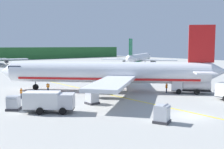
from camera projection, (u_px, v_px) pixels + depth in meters
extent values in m
cube|color=#A8A8A3|center=(29.00, 79.00, 69.62)|extent=(240.00, 320.00, 0.20)
cylinder|color=silver|center=(107.00, 72.00, 50.06)|extent=(27.73, 28.55, 3.80)
cone|color=silver|center=(7.00, 71.00, 52.28)|extent=(4.26, 4.23, 3.61)
cone|color=silver|center=(219.00, 71.00, 47.74)|extent=(4.55, 4.55, 3.23)
cube|color=#192333|center=(18.00, 67.00, 51.94)|extent=(3.99, 3.97, 0.60)
cube|color=silver|center=(112.00, 83.00, 40.87)|extent=(15.57, 13.63, 0.50)
cylinder|color=slate|center=(103.00, 88.00, 43.91)|extent=(3.81, 3.83, 2.20)
cube|color=silver|center=(122.00, 71.00, 58.92)|extent=(13.97, 15.34, 0.50)
cylinder|color=slate|center=(112.00, 78.00, 56.55)|extent=(3.81, 3.83, 2.20)
cube|color=red|center=(202.00, 44.00, 47.61)|extent=(3.31, 3.42, 6.50)
cube|color=silver|center=(201.00, 71.00, 48.10)|extent=(9.71, 9.52, 0.24)
cube|color=red|center=(107.00, 78.00, 50.17)|extent=(25.09, 25.82, 0.36)
cylinder|color=black|center=(36.00, 87.00, 51.95)|extent=(1.02, 1.03, 1.10)
cylinder|color=gray|center=(36.00, 83.00, 51.87)|extent=(0.20, 0.20, 0.50)
cylinder|color=black|center=(114.00, 91.00, 47.62)|extent=(1.02, 1.03, 1.10)
cylinder|color=gray|center=(114.00, 86.00, 47.54)|extent=(0.20, 0.20, 0.50)
cylinder|color=black|center=(117.00, 86.00, 52.76)|extent=(1.02, 1.03, 1.10)
cylinder|color=gray|center=(117.00, 82.00, 52.68)|extent=(0.20, 0.20, 0.50)
cylinder|color=white|center=(139.00, 58.00, 114.60)|extent=(29.51, 20.68, 3.47)
cone|color=white|center=(147.00, 56.00, 131.17)|extent=(3.62, 3.96, 3.29)
cone|color=white|center=(129.00, 59.00, 97.64)|extent=(4.05, 4.06, 2.95)
cube|color=#192333|center=(146.00, 55.00, 129.19)|extent=(3.44, 3.66, 0.55)
cube|color=white|center=(119.00, 59.00, 115.49)|extent=(10.48, 15.01, 0.46)
cylinder|color=slate|center=(126.00, 62.00, 116.39)|extent=(3.54, 3.27, 2.01)
cube|color=white|center=(159.00, 60.00, 110.38)|extent=(12.55, 14.13, 0.46)
cylinder|color=slate|center=(153.00, 62.00, 112.82)|extent=(3.54, 3.27, 2.01)
cube|color=#19723F|center=(131.00, 47.00, 99.86)|extent=(3.55, 2.45, 5.93)
cube|color=white|center=(131.00, 59.00, 100.31)|extent=(7.59, 9.56, 0.22)
cube|color=#19723F|center=(139.00, 60.00, 114.70)|extent=(26.65, 18.76, 0.33)
cylinder|color=black|center=(145.00, 63.00, 126.69)|extent=(1.02, 0.81, 1.00)
cylinder|color=gray|center=(145.00, 61.00, 126.61)|extent=(0.18, 0.18, 0.46)
cylinder|color=black|center=(133.00, 65.00, 114.31)|extent=(1.02, 0.81, 1.00)
cylinder|color=gray|center=(133.00, 63.00, 114.23)|extent=(0.18, 0.18, 0.46)
cylinder|color=black|center=(144.00, 65.00, 112.86)|extent=(1.02, 0.81, 1.00)
cylinder|color=gray|center=(144.00, 63.00, 112.78)|extent=(0.18, 0.18, 0.46)
cube|color=silver|center=(12.00, 59.00, 121.86)|extent=(13.69, 5.78, 0.41)
cylinder|color=slate|center=(6.00, 61.00, 122.34)|extent=(2.41, 3.02, 1.82)
cube|color=silver|center=(177.00, 85.00, 48.36)|extent=(2.84, 2.79, 1.80)
cube|color=#192333|center=(172.00, 82.00, 48.48)|extent=(1.46, 1.25, 0.94)
cylinder|color=silver|center=(196.00, 85.00, 47.76)|extent=(4.35, 4.69, 1.80)
cube|color=#262628|center=(191.00, 91.00, 48.02)|extent=(5.47, 6.08, 0.16)
cylinder|color=black|center=(179.00, 92.00, 47.34)|extent=(0.79, 0.87, 0.90)
cylinder|color=black|center=(178.00, 90.00, 49.49)|extent=(0.79, 0.87, 0.90)
cylinder|color=black|center=(197.00, 92.00, 46.79)|extent=(0.79, 0.87, 0.90)
cylinder|color=black|center=(196.00, 90.00, 48.94)|extent=(0.79, 0.87, 0.90)
cube|color=silver|center=(67.00, 101.00, 34.16)|extent=(2.80, 2.84, 1.80)
cube|color=#192333|center=(73.00, 98.00, 34.11)|extent=(1.26, 1.46, 0.94)
cube|color=white|center=(42.00, 100.00, 34.20)|extent=(4.72, 4.48, 2.03)
cube|color=#262628|center=(49.00, 109.00, 34.30)|extent=(5.67, 5.14, 0.16)
cylinder|color=black|center=(66.00, 107.00, 35.37)|extent=(0.87, 0.80, 0.90)
cylinder|color=black|center=(63.00, 111.00, 33.18)|extent=(0.87, 0.80, 0.90)
cylinder|color=black|center=(45.00, 107.00, 35.42)|extent=(0.87, 0.80, 0.90)
cylinder|color=black|center=(40.00, 111.00, 33.23)|extent=(0.87, 0.80, 0.90)
cube|color=#333338|center=(162.00, 121.00, 29.81)|extent=(2.15, 2.15, 0.30)
cube|color=#B2B7C1|center=(162.00, 113.00, 29.71)|extent=(1.89, 1.89, 1.65)
cube|color=#B2B7C1|center=(167.00, 107.00, 29.40)|extent=(1.58, 1.11, 0.54)
cube|color=#333338|center=(92.00, 103.00, 39.46)|extent=(1.66, 1.66, 0.30)
cube|color=silver|center=(92.00, 97.00, 39.37)|extent=(1.46, 1.46, 1.52)
cube|color=silver|center=(95.00, 92.00, 39.63)|extent=(0.62, 1.46, 0.54)
cube|color=#333338|center=(14.00, 109.00, 35.75)|extent=(2.36, 2.36, 0.30)
cube|color=#B2B7C1|center=(13.00, 102.00, 35.65)|extent=(2.08, 2.08, 1.52)
cube|color=#B2B7C1|center=(12.00, 98.00, 35.07)|extent=(1.57, 1.39, 0.55)
cylinder|color=#191E33|center=(166.00, 91.00, 48.49)|extent=(0.14, 0.14, 0.88)
cylinder|color=#191E33|center=(167.00, 90.00, 48.64)|extent=(0.14, 0.14, 0.88)
cube|color=orange|center=(167.00, 86.00, 48.48)|extent=(0.49, 0.35, 0.66)
cube|color=silver|center=(167.00, 86.00, 48.48)|extent=(0.50, 0.36, 0.06)
sphere|color=tan|center=(167.00, 84.00, 48.44)|extent=(0.24, 0.24, 0.24)
cylinder|color=orange|center=(166.00, 86.00, 48.25)|extent=(0.09, 0.09, 0.62)
cylinder|color=orange|center=(167.00, 86.00, 48.71)|extent=(0.09, 0.09, 0.62)
cylinder|color=#191E33|center=(22.00, 96.00, 43.33)|extent=(0.14, 0.14, 0.87)
cylinder|color=#191E33|center=(21.00, 96.00, 43.15)|extent=(0.14, 0.14, 0.87)
cube|color=orange|center=(21.00, 91.00, 43.16)|extent=(0.45, 0.48, 0.65)
cube|color=silver|center=(21.00, 91.00, 43.15)|extent=(0.47, 0.49, 0.06)
sphere|color=tan|center=(21.00, 88.00, 43.11)|extent=(0.24, 0.24, 0.24)
cylinder|color=orange|center=(22.00, 91.00, 43.42)|extent=(0.09, 0.09, 0.62)
cylinder|color=orange|center=(21.00, 91.00, 42.88)|extent=(0.09, 0.09, 0.62)
cylinder|color=#191E33|center=(48.00, 90.00, 49.81)|extent=(0.14, 0.14, 0.81)
cylinder|color=#191E33|center=(48.00, 90.00, 49.75)|extent=(0.14, 0.14, 0.81)
cube|color=orange|center=(48.00, 86.00, 49.71)|extent=(0.43, 0.49, 0.61)
cube|color=silver|center=(48.00, 86.00, 49.70)|extent=(0.44, 0.50, 0.06)
sphere|color=tan|center=(48.00, 83.00, 49.66)|extent=(0.22, 0.22, 0.22)
cylinder|color=orange|center=(47.00, 85.00, 49.78)|extent=(0.09, 0.09, 0.58)
cylinder|color=orange|center=(49.00, 86.00, 49.62)|extent=(0.09, 0.09, 0.58)
cube|color=yellow|center=(117.00, 96.00, 45.38)|extent=(0.30, 60.00, 0.01)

